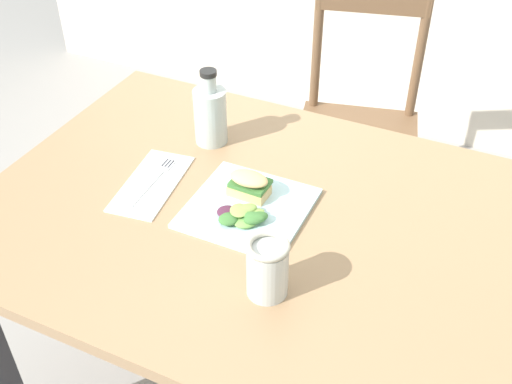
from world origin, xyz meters
The scene contains 9 objects.
dining_table centered at (0.15, 0.09, 0.62)m, with size 1.30×0.87×0.74m.
chair_wooden_far centered at (0.07, 0.94, 0.45)m, with size 0.48×0.48×0.87m.
plate_lunch centered at (0.07, 0.09, 0.74)m, with size 0.25×0.25×0.01m, color silver.
sandwich_half_front centered at (0.06, 0.12, 0.78)m, with size 0.09×0.07×0.06m.
salad_mixed_greens centered at (0.08, 0.04, 0.76)m, with size 0.12×0.09×0.03m.
napkin_folded centered at (-0.16, 0.07, 0.74)m, with size 0.11×0.24×0.00m, color white.
fork_on_napkin centered at (-0.17, 0.09, 0.75)m, with size 0.03×0.19×0.00m.
bottle_cold_brew centered at (-0.13, 0.29, 0.81)m, with size 0.08×0.08×0.19m.
mason_jar_iced_tea centered at (0.20, -0.11, 0.79)m, with size 0.08×0.08×0.12m.
Camera 1 is at (0.52, -0.83, 1.60)m, focal length 43.69 mm.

